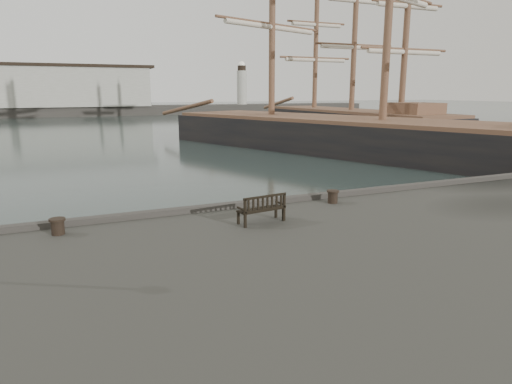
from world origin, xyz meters
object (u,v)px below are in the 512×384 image
Objects in this scene: bollard_right at (333,197)px; tall_ship_far at (351,127)px; bollard_left at (58,226)px; tall_ship_main at (381,146)px; bench at (262,214)px.

tall_ship_far is at bearing 53.95° from bollard_right.
bollard_right is 42.71m from tall_ship_far.
tall_ship_main is at bearing 35.40° from bollard_left.
bollard_right is at bearing 12.25° from bench.
tall_ship_far is at bearing 43.52° from bench.
bench reaches higher than bollard_right.
bollard_left is at bearing -165.86° from tall_ship_main.
tall_ship_main is 19.04m from tall_ship_far.
tall_ship_main is at bearing 36.04° from bench.
bench is at bearing -157.17° from tall_ship_main.
bench is 27.11m from tall_ship_main.
bench reaches higher than bollard_left.
bollard_right is at bearing 0.05° from bollard_left.
tall_ship_main reaches higher than bollard_right.
bollard_left is 8.61m from bollard_right.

